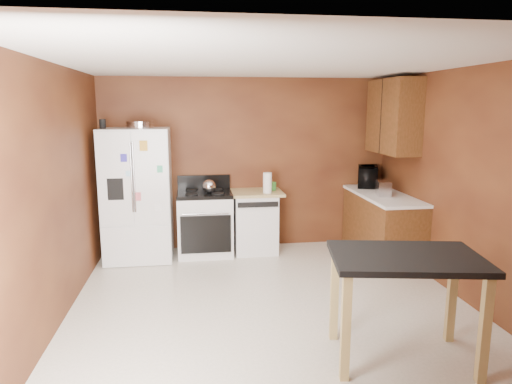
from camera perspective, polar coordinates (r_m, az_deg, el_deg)
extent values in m
plane|color=silver|center=(4.94, 2.05, -14.34)|extent=(4.50, 4.50, 0.00)
plane|color=white|center=(4.50, 2.27, 15.94)|extent=(4.50, 4.50, 0.00)
plane|color=brown|center=(6.76, -1.15, 3.54)|extent=(4.20, 0.00, 4.20)
plane|color=brown|center=(2.44, 11.46, -9.58)|extent=(4.20, 0.00, 4.20)
plane|color=brown|center=(4.68, -24.09, -0.58)|extent=(0.00, 4.50, 4.50)
plane|color=brown|center=(5.33, 24.99, 0.63)|extent=(0.00, 4.50, 4.50)
cylinder|color=silver|center=(6.34, -14.30, 8.15)|extent=(0.36, 0.36, 0.09)
cylinder|color=black|center=(6.31, -18.63, 8.07)|extent=(0.08, 0.08, 0.12)
sphere|color=silver|center=(6.35, -5.89, 0.70)|extent=(0.19, 0.19, 0.19)
cylinder|color=white|center=(6.39, 1.43, 1.16)|extent=(0.15, 0.15, 0.28)
cylinder|color=green|center=(6.61, 2.08, 0.74)|extent=(0.13, 0.13, 0.12)
cube|color=silver|center=(6.38, 15.65, 0.46)|extent=(0.23, 0.31, 0.20)
imported|color=black|center=(7.05, 13.76, 1.84)|extent=(0.50, 0.60, 0.29)
cube|color=white|center=(6.44, -14.57, -0.30)|extent=(0.90, 0.75, 1.80)
cube|color=white|center=(6.05, -17.22, 1.56)|extent=(0.43, 0.02, 1.20)
cube|color=white|center=(5.99, -12.97, 1.68)|extent=(0.43, 0.02, 1.20)
cube|color=white|center=(6.21, -14.71, -6.60)|extent=(0.88, 0.02, 0.54)
cube|color=black|center=(6.06, -17.17, 0.34)|extent=(0.20, 0.01, 0.28)
cylinder|color=silver|center=(5.99, -15.29, 1.77)|extent=(0.02, 0.02, 0.90)
cylinder|color=silver|center=(5.98, -15.01, 1.78)|extent=(0.02, 0.02, 0.90)
cube|color=#352BB8|center=(5.97, -16.22, 4.12)|extent=(0.08, 0.00, 0.10)
cube|color=gold|center=(5.92, -13.89, 5.64)|extent=(0.10, 0.00, 0.13)
cube|color=#43BD8B|center=(5.94, -11.94, 2.82)|extent=(0.07, 0.00, 0.09)
cube|color=#E1646F|center=(6.02, -14.56, -0.56)|extent=(0.08, 0.00, 0.11)
cube|color=white|center=(6.03, -12.13, -1.90)|extent=(0.09, 0.00, 0.10)
cube|color=#AAE1FF|center=(5.99, -15.64, 2.23)|extent=(0.07, 0.00, 0.07)
cube|color=white|center=(6.55, -6.37, -4.10)|extent=(0.76, 0.65, 0.85)
cube|color=black|center=(6.45, -6.46, -0.24)|extent=(0.76, 0.65, 0.05)
cube|color=black|center=(6.71, -6.54, 1.28)|extent=(0.76, 0.06, 0.20)
cube|color=black|center=(6.24, -6.28, -5.29)|extent=(0.68, 0.02, 0.52)
cylinder|color=silver|center=(6.15, -6.33, -2.71)|extent=(0.62, 0.02, 0.02)
cylinder|color=black|center=(6.60, -8.06, 0.24)|extent=(0.17, 0.17, 0.02)
cylinder|color=black|center=(6.61, -4.94, 0.32)|extent=(0.17, 0.17, 0.02)
cylinder|color=black|center=(6.28, -8.06, -0.28)|extent=(0.17, 0.17, 0.02)
cylinder|color=black|center=(6.29, -4.79, -0.20)|extent=(0.17, 0.17, 0.02)
cube|color=white|center=(6.63, -0.13, -3.86)|extent=(0.60, 0.60, 0.85)
cube|color=black|center=(6.25, 0.25, -1.59)|extent=(0.56, 0.02, 0.07)
cube|color=tan|center=(6.53, -0.13, -0.08)|extent=(0.78, 0.62, 0.04)
cube|color=brown|center=(6.61, 15.45, -4.24)|extent=(0.60, 1.55, 0.86)
cube|color=white|center=(6.51, 15.65, -0.41)|extent=(0.63, 1.58, 0.04)
cube|color=brown|center=(6.54, 16.79, 9.02)|extent=(0.35, 1.05, 1.00)
cube|color=black|center=(6.47, 15.34, 9.08)|extent=(0.01, 0.01, 1.00)
cube|color=black|center=(3.91, 18.28, -7.81)|extent=(1.31, 0.98, 0.05)
cube|color=#A78D51|center=(4.25, 9.78, -12.48)|extent=(0.08, 0.08, 0.85)
cube|color=#A78D51|center=(4.51, 23.27, -11.85)|extent=(0.08, 0.08, 0.85)
cube|color=#A78D51|center=(3.68, 11.15, -16.38)|extent=(0.08, 0.08, 0.85)
cube|color=#A78D51|center=(3.98, 26.68, -15.23)|extent=(0.08, 0.08, 0.85)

